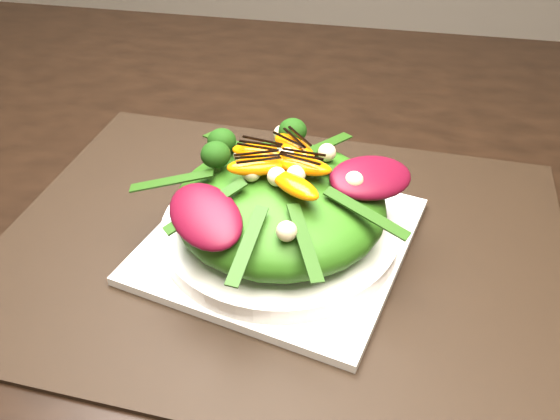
% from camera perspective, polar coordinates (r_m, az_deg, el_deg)
% --- Properties ---
extents(dining_table, '(1.60, 0.90, 0.75)m').
position_cam_1_polar(dining_table, '(0.71, 9.82, 2.29)').
color(dining_table, black).
rests_on(dining_table, floor).
extents(placemat, '(0.56, 0.44, 0.00)m').
position_cam_1_polar(placemat, '(0.58, -0.00, -3.34)').
color(placemat, black).
rests_on(placemat, dining_table).
extents(plate_base, '(0.28, 0.28, 0.01)m').
position_cam_1_polar(plate_base, '(0.58, 0.00, -2.84)').
color(plate_base, silver).
rests_on(plate_base, placemat).
extents(salad_bowl, '(0.30, 0.30, 0.02)m').
position_cam_1_polar(salad_bowl, '(0.57, 0.00, -1.86)').
color(salad_bowl, white).
rests_on(salad_bowl, plate_base).
extents(lettuce_mound, '(0.20, 0.20, 0.07)m').
position_cam_1_polar(lettuce_mound, '(0.55, 0.00, 0.55)').
color(lettuce_mound, '#2D5F11').
rests_on(lettuce_mound, salad_bowl).
extents(radicchio_leaf, '(0.10, 0.10, 0.02)m').
position_cam_1_polar(radicchio_leaf, '(0.54, 8.74, 3.11)').
color(radicchio_leaf, '#490716').
rests_on(radicchio_leaf, lettuce_mound).
extents(orange_segment, '(0.06, 0.03, 0.01)m').
position_cam_1_polar(orange_segment, '(0.54, -2.19, 4.92)').
color(orange_segment, '#ED6603').
rests_on(orange_segment, lettuce_mound).
extents(broccoli_floret, '(0.04, 0.04, 0.04)m').
position_cam_1_polar(broccoli_floret, '(0.56, -6.48, 6.39)').
color(broccoli_floret, black).
rests_on(broccoli_floret, lettuce_mound).
extents(macadamia_nut, '(0.02, 0.02, 0.02)m').
position_cam_1_polar(macadamia_nut, '(0.49, 0.66, 0.62)').
color(macadamia_nut, beige).
rests_on(macadamia_nut, lettuce_mound).
extents(balsamic_drizzle, '(0.04, 0.01, 0.00)m').
position_cam_1_polar(balsamic_drizzle, '(0.54, -2.21, 5.63)').
color(balsamic_drizzle, black).
rests_on(balsamic_drizzle, orange_segment).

